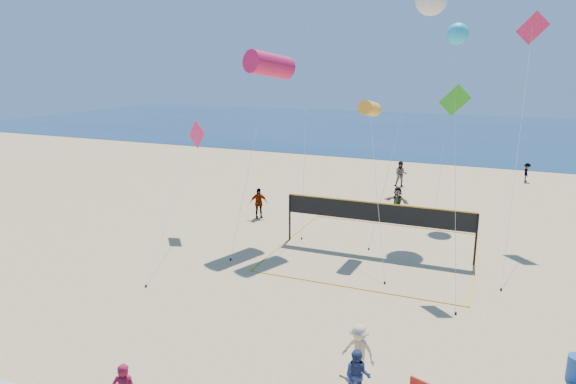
% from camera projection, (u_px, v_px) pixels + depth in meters
% --- Properties ---
extents(ocean, '(140.00, 50.00, 0.03)m').
position_uv_depth(ocean, '(462.00, 132.00, 69.51)').
color(ocean, '#102C4D').
rests_on(ocean, ground).
extents(bystander_a, '(0.82, 0.68, 1.52)m').
position_uv_depth(bystander_a, '(357.00, 376.00, 13.89)').
color(bystander_a, navy).
rests_on(bystander_a, ground).
extents(bystander_b, '(1.15, 0.81, 1.63)m').
position_uv_depth(bystander_b, '(359.00, 350.00, 15.05)').
color(bystander_b, '#D9B391').
rests_on(bystander_b, ground).
extents(far_person_0, '(1.13, 0.97, 1.82)m').
position_uv_depth(far_person_0, '(258.00, 203.00, 30.62)').
color(far_person_0, gray).
rests_on(far_person_0, ground).
extents(far_person_1, '(1.71, 0.95, 1.76)m').
position_uv_depth(far_person_1, '(397.00, 202.00, 31.01)').
color(far_person_1, gray).
rests_on(far_person_1, ground).
extents(far_person_3, '(1.03, 0.86, 1.90)m').
position_uv_depth(far_person_3, '(401.00, 174.00, 38.44)').
color(far_person_3, gray).
rests_on(far_person_3, ground).
extents(far_person_4, '(0.56, 0.95, 1.45)m').
position_uv_depth(far_person_4, '(527.00, 172.00, 40.17)').
color(far_person_4, gray).
rests_on(far_person_4, ground).
extents(trash_barrel, '(0.59, 0.59, 0.78)m').
position_uv_depth(trash_barrel, '(576.00, 368.00, 14.90)').
color(trash_barrel, '#174396').
rests_on(trash_barrel, ground).
extents(volleyball_net, '(9.53, 9.38, 2.50)m').
position_uv_depth(volleyball_net, '(377.00, 218.00, 24.89)').
color(volleyball_net, black).
rests_on(volleyball_net, ground).
extents(kite_0, '(2.08, 6.61, 9.71)m').
position_uv_depth(kite_0, '(270.00, 65.00, 26.54)').
color(kite_0, '#CD154C').
rests_on(kite_0, ground).
extents(kite_2, '(2.62, 5.75, 7.32)m').
position_uv_depth(kite_2, '(370.00, 109.00, 25.05)').
color(kite_2, '#FFA222').
rests_on(kite_2, ground).
extents(kite_3, '(3.20, 8.31, 6.08)m').
position_uv_depth(kite_3, '(195.00, 141.00, 27.55)').
color(kite_3, '#E12362').
rests_on(kite_3, ground).
extents(kite_4, '(1.70, 4.20, 8.21)m').
position_uv_depth(kite_4, '(455.00, 114.00, 20.85)').
color(kite_4, green).
rests_on(kite_4, ground).
extents(kite_5, '(1.64, 10.12, 11.67)m').
position_uv_depth(kite_5, '(531.00, 41.00, 26.50)').
color(kite_5, '#DC1F4F').
rests_on(kite_5, ground).
extents(kite_7, '(1.50, 4.95, 11.33)m').
position_uv_depth(kite_7, '(458.00, 34.00, 30.25)').
color(kite_7, '#23B7E9').
rests_on(kite_7, ground).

